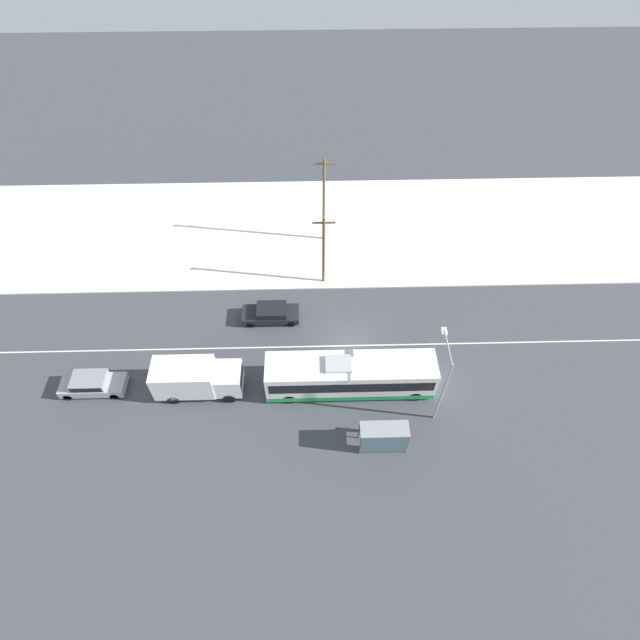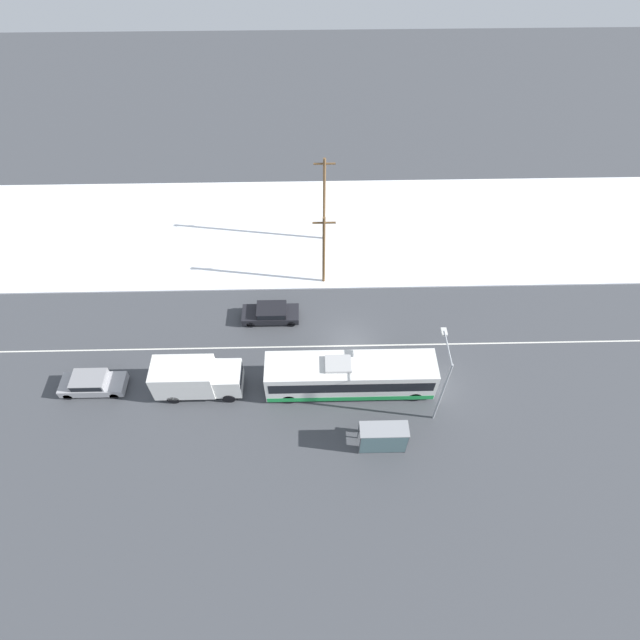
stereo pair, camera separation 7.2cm
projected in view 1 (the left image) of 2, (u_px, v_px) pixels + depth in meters
ground_plane at (350, 346)px, 39.04m from camera, size 120.00×120.00×0.00m
snow_lot at (341, 229)px, 47.55m from camera, size 80.00×15.18×0.12m
lane_marking_center at (350, 346)px, 39.04m from camera, size 60.00×0.12×0.00m
city_bus at (350, 376)px, 35.46m from camera, size 11.99×2.57×3.21m
box_truck at (196, 378)px, 35.29m from camera, size 6.21×2.30×2.91m
sedan_car at (271, 313)px, 40.16m from camera, size 4.57×1.80×1.36m
parked_car_near_truck at (92, 383)px, 35.94m from camera, size 4.62×1.80×1.50m
pedestrian_at_stop at (375, 426)px, 33.64m from camera, size 0.56×0.25×1.57m
bus_shelter at (384, 438)px, 32.35m from camera, size 3.18×1.20×2.40m
streetlamp at (443, 376)px, 32.17m from camera, size 0.36×3.03×6.70m
utility_pole_roadside at (324, 250)px, 40.46m from camera, size 1.80×0.24×7.08m
utility_pole_snowlot at (324, 200)px, 43.28m from camera, size 1.80×0.24×8.63m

